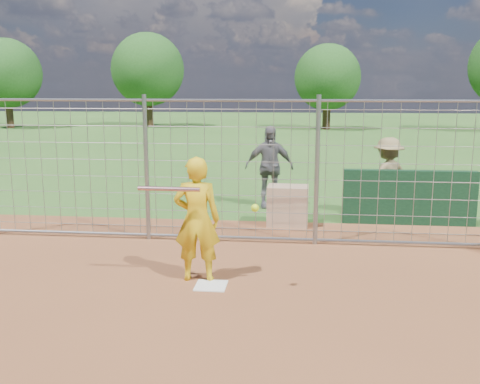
# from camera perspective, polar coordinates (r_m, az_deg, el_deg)

# --- Properties ---
(ground) EXTENTS (100.00, 100.00, 0.00)m
(ground) POSITION_cam_1_polar(r_m,az_deg,el_deg) (7.74, -2.88, -9.49)
(ground) COLOR #2D591E
(ground) RESTS_ON ground
(home_plate) EXTENTS (0.43, 0.43, 0.02)m
(home_plate) POSITION_cam_1_polar(r_m,az_deg,el_deg) (7.55, -3.12, -9.95)
(home_plate) COLOR silver
(home_plate) RESTS_ON ground
(dugout_wall) EXTENTS (2.60, 0.20, 1.10)m
(dugout_wall) POSITION_cam_1_polar(r_m,az_deg,el_deg) (11.20, 17.57, -0.57)
(dugout_wall) COLOR #11381E
(dugout_wall) RESTS_ON ground
(batter) EXTENTS (0.68, 0.47, 1.79)m
(batter) POSITION_cam_1_polar(r_m,az_deg,el_deg) (7.55, -4.62, -2.94)
(batter) COLOR gold
(batter) RESTS_ON ground
(bystander_b) EXTENTS (1.15, 0.60, 1.87)m
(bystander_b) POSITION_cam_1_polar(r_m,az_deg,el_deg) (12.19, 3.12, 2.71)
(bystander_b) COLOR #5F5E63
(bystander_b) RESTS_ON ground
(bystander_c) EXTENTS (1.26, 1.08, 1.69)m
(bystander_c) POSITION_cam_1_polar(r_m,az_deg,el_deg) (11.69, 15.45, 1.51)
(bystander_c) COLOR olive
(bystander_c) RESTS_ON ground
(equipment_bin) EXTENTS (0.82, 0.58, 0.80)m
(equipment_bin) POSITION_cam_1_polar(r_m,az_deg,el_deg) (10.67, 5.11, -1.47)
(equipment_bin) COLOR tan
(equipment_bin) RESTS_ON ground
(equipment_in_play) EXTENTS (1.67, 0.31, 0.27)m
(equipment_in_play) POSITION_cam_1_polar(r_m,az_deg,el_deg) (7.19, -5.46, -0.15)
(equipment_in_play) COLOR silver
(equipment_in_play) RESTS_ON ground
(backstop_fence) EXTENTS (9.08, 0.08, 2.60)m
(backstop_fence) POSITION_cam_1_polar(r_m,az_deg,el_deg) (9.34, -1.05, 2.12)
(backstop_fence) COLOR gray
(backstop_fence) RESTS_ON ground
(tree_line) EXTENTS (44.66, 6.72, 6.48)m
(tree_line) POSITION_cam_1_polar(r_m,az_deg,el_deg) (35.35, 9.54, 12.65)
(tree_line) COLOR #3F2B19
(tree_line) RESTS_ON ground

